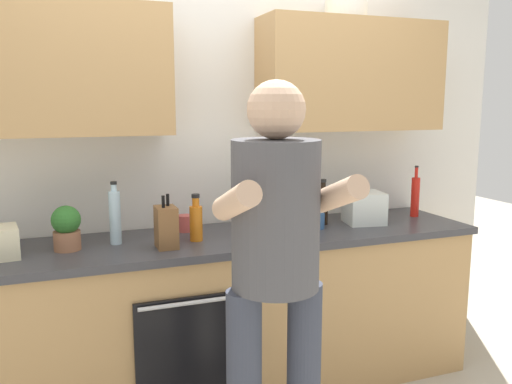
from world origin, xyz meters
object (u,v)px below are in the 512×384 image
person_standing (276,262)px  cup_tea (318,221)px  knife_block (166,227)px  potted_herb (66,227)px  bottle_wine (253,212)px  bottle_soy (322,206)px  cup_ceramic (185,223)px  bottle_water (115,216)px  bottle_hotsauce (415,196)px  bottle_juice (196,221)px  bottle_oil (267,204)px  grocery_bag_produce (364,208)px

person_standing → cup_tea: size_ratio=18.94×
knife_block → potted_herb: knife_block is taller
bottle_wine → cup_tea: bottle_wine is taller
bottle_soy → cup_ceramic: bottle_soy is taller
bottle_soy → potted_herb: 1.43m
bottle_wine → potted_herb: 0.95m
bottle_wine → cup_tea: size_ratio=3.54×
bottle_soy → potted_herb: bearing=-177.5°
bottle_soy → bottle_water: bearing=-178.7°
bottle_hotsauce → cup_ceramic: bottle_hotsauce is taller
bottle_juice → potted_herb: (-0.64, 0.05, 0.01)m
person_standing → bottle_soy: person_standing is taller
bottle_soy → knife_block: (-0.97, -0.19, -0.01)m
cup_ceramic → potted_herb: (-0.63, -0.17, 0.07)m
bottle_wine → knife_block: 0.49m
bottle_hotsauce → knife_block: bottle_hotsauce is taller
person_standing → bottle_oil: person_standing is taller
bottle_juice → cup_ceramic: 0.23m
person_standing → bottle_hotsauce: person_standing is taller
bottle_juice → grocery_bag_produce: size_ratio=1.14×
bottle_wine → bottle_oil: bearing=51.2°
bottle_hotsauce → grocery_bag_produce: size_ratio=1.49×
potted_herb → knife_block: bearing=-15.1°
bottle_wine → person_standing: bearing=-104.0°
person_standing → bottle_soy: size_ratio=6.28×
bottle_wine → cup_ceramic: (-0.32, 0.24, -0.09)m
bottle_hotsauce → knife_block: size_ratio=1.21×
bottle_hotsauce → bottle_oil: bottle_hotsauce is taller
bottle_oil → cup_tea: 0.31m
person_standing → bottle_wine: bearing=76.0°
bottle_wine → cup_ceramic: bearing=143.1°
bottle_wine → bottle_soy: bearing=14.7°
bottle_hotsauce → grocery_bag_produce: 0.41m
person_standing → bottle_soy: bearing=53.4°
grocery_bag_produce → bottle_hotsauce: bearing=7.7°
bottle_hotsauce → cup_ceramic: 1.46m
bottle_soy → bottle_wine: bottle_wine is taller
bottle_oil → cup_ceramic: bearing=175.5°
bottle_soy → bottle_juice: bottle_soy is taller
bottle_hotsauce → potted_herb: 2.09m
bottle_wine → potted_herb: bottle_wine is taller
bottle_juice → person_standing: bearing=-82.2°
bottle_juice → cup_tea: size_ratio=2.76×
person_standing → bottle_soy: 1.15m
cup_ceramic → bottle_hotsauce: bearing=-4.8°
bottle_juice → potted_herb: size_ratio=1.12×
person_standing → bottle_hotsauce: size_ratio=5.24×
bottle_water → potted_herb: size_ratio=1.46×
bottle_hotsauce → potted_herb: bearing=-178.6°
cup_ceramic → bottle_water: bearing=-160.8°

